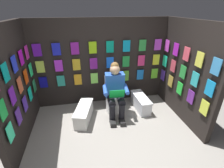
# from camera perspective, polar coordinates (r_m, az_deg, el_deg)

# --- Properties ---
(ground_plane) EXTENTS (30.00, 30.00, 0.00)m
(ground_plane) POSITION_cam_1_polar(r_m,az_deg,el_deg) (2.88, 2.73, -24.57)
(ground_plane) COLOR gray
(display_wall_back) EXTENTS (3.18, 0.14, 2.01)m
(display_wall_back) POSITION_cam_1_polar(r_m,az_deg,el_deg) (3.89, -3.72, 7.40)
(display_wall_back) COLOR black
(display_wall_back) RESTS_ON ground
(display_wall_left) EXTENTS (0.14, 1.83, 2.01)m
(display_wall_left) POSITION_cam_1_polar(r_m,az_deg,el_deg) (3.61, 24.55, 3.66)
(display_wall_left) COLOR black
(display_wall_left) RESTS_ON ground
(display_wall_right) EXTENTS (0.14, 1.83, 2.01)m
(display_wall_right) POSITION_cam_1_polar(r_m,az_deg,el_deg) (3.15, -30.79, -0.77)
(display_wall_right) COLOR black
(display_wall_right) RESTS_ON ground
(toilet) EXTENTS (0.42, 0.57, 0.77)m
(toilet) POSITION_cam_1_polar(r_m,az_deg,el_deg) (3.77, 0.61, -4.47)
(toilet) COLOR white
(toilet) RESTS_ON ground
(person_reading) EXTENTS (0.55, 0.70, 1.19)m
(person_reading) POSITION_cam_1_polar(r_m,az_deg,el_deg) (3.44, 1.18, -2.39)
(person_reading) COLOR blue
(person_reading) RESTS_ON ground
(comic_longbox_near) EXTENTS (0.29, 0.73, 0.33)m
(comic_longbox_near) POSITION_cam_1_polar(r_m,az_deg,el_deg) (3.92, 9.97, -6.37)
(comic_longbox_near) COLOR silver
(comic_longbox_near) RESTS_ON ground
(comic_longbox_far) EXTENTS (0.47, 0.81, 0.32)m
(comic_longbox_far) POSITION_cam_1_polar(r_m,az_deg,el_deg) (3.56, -9.82, -10.05)
(comic_longbox_far) COLOR white
(comic_longbox_far) RESTS_ON ground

